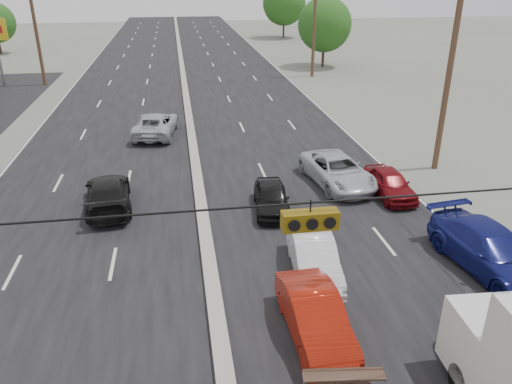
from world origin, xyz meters
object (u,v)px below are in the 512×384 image
(utility_pole_right_b, at_px, (450,71))
(queue_car_d, at_px, (491,251))
(queue_car_b, at_px, (314,258))
(queue_car_c, at_px, (337,171))
(queue_car_e, at_px, (390,184))
(oncoming_near, at_px, (108,194))
(oncoming_far, at_px, (156,125))
(utility_pole_right_c, at_px, (314,22))
(tree_right_far, at_px, (284,3))
(tree_right_mid, at_px, (325,25))
(queue_car_a, at_px, (272,198))
(utility_pole_left_c, at_px, (35,26))
(red_sedan, at_px, (315,317))

(utility_pole_right_b, height_order, queue_car_d, utility_pole_right_b)
(queue_car_b, relative_size, queue_car_c, 0.79)
(queue_car_c, distance_m, queue_car_e, 2.60)
(oncoming_near, bearing_deg, oncoming_far, -105.83)
(utility_pole_right_c, bearing_deg, queue_car_e, -97.81)
(queue_car_d, relative_size, queue_car_e, 1.44)
(queue_car_b, bearing_deg, tree_right_far, 83.79)
(oncoming_near, bearing_deg, queue_car_b, 132.98)
(tree_right_mid, bearing_deg, utility_pole_right_b, -94.76)
(tree_right_mid, bearing_deg, queue_car_a, -109.61)
(queue_car_c, xyz_separation_m, queue_car_d, (2.90, -8.16, 0.06))
(queue_car_c, bearing_deg, oncoming_near, 177.10)
(queue_car_b, relative_size, oncoming_far, 0.78)
(utility_pole_right_b, xyz_separation_m, queue_car_a, (-9.50, -3.68, -4.49))
(utility_pole_left_c, bearing_deg, queue_car_e, -52.93)
(tree_right_mid, height_order, red_sedan, tree_right_mid)
(utility_pole_right_b, bearing_deg, oncoming_near, -172.26)
(queue_car_c, bearing_deg, queue_car_d, -78.34)
(utility_pole_left_c, xyz_separation_m, utility_pole_right_c, (25.00, 0.00, 0.00))
(queue_car_e, bearing_deg, queue_car_d, -83.19)
(utility_pole_right_b, distance_m, red_sedan, 16.03)
(utility_pole_left_c, xyz_separation_m, queue_car_d, (22.10, -34.46, -4.34))
(utility_pole_right_c, bearing_deg, queue_car_c, -102.44)
(utility_pole_left_c, relative_size, tree_right_far, 1.23)
(utility_pole_left_c, relative_size, oncoming_near, 2.14)
(oncoming_far, bearing_deg, queue_car_b, 116.58)
(utility_pole_right_c, bearing_deg, tree_right_far, 83.35)
(utility_pole_right_c, xyz_separation_m, tree_right_mid, (2.50, 5.00, -0.77))
(utility_pole_right_c, height_order, queue_car_b, utility_pole_right_c)
(utility_pole_right_b, bearing_deg, queue_car_a, -158.85)
(red_sedan, relative_size, queue_car_b, 1.03)
(oncoming_far, bearing_deg, queue_car_c, 141.32)
(utility_pole_left_c, xyz_separation_m, red_sedan, (15.19, -36.87, -4.43))
(queue_car_d, bearing_deg, queue_car_b, 166.05)
(utility_pole_right_b, distance_m, queue_car_e, 6.63)
(tree_right_mid, height_order, oncoming_near, tree_right_mid)
(utility_pole_left_c, bearing_deg, tree_right_far, 46.47)
(queue_car_d, bearing_deg, tree_right_far, 76.79)
(red_sedan, relative_size, oncoming_near, 0.88)
(utility_pole_right_c, relative_size, tree_right_far, 1.23)
(tree_right_mid, xyz_separation_m, queue_car_e, (-6.34, -33.01, -3.71))
(queue_car_b, relative_size, queue_car_d, 0.76)
(utility_pole_right_c, xyz_separation_m, queue_car_e, (-3.84, -28.01, -4.48))
(tree_right_far, height_order, oncoming_near, tree_right_far)
(queue_car_d, relative_size, oncoming_near, 1.13)
(tree_right_mid, relative_size, oncoming_far, 1.40)
(utility_pole_right_c, height_order, queue_car_c, utility_pole_right_c)
(queue_car_a, bearing_deg, tree_right_mid, 76.14)
(queue_car_a, bearing_deg, red_sedan, -86.43)
(utility_pole_left_c, bearing_deg, queue_car_d, -57.33)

